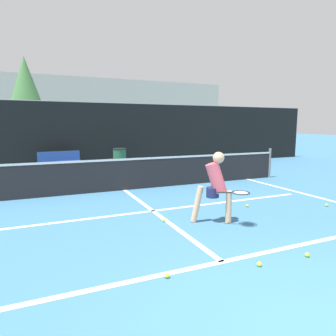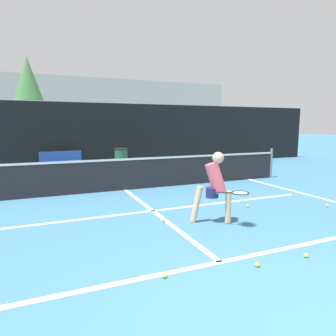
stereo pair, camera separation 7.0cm
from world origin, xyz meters
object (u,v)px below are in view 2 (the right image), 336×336
Objects in this scene: trash_bin at (121,159)px; parked_car at (142,149)px; courtside_bench at (62,161)px; player_practicing at (215,184)px.

parked_car reaches higher than trash_bin.
trash_bin is at bearing -13.96° from courtside_bench.
parked_car is (4.44, 3.05, 0.10)m from courtside_bench.
parked_car reaches higher than courtside_bench.
trash_bin is at bearing 117.09° from player_practicing.
parked_car is at bearing 106.64° from player_practicing.
courtside_bench is 5.39m from parked_car.
player_practicing is 1.52× the size of trash_bin.
player_practicing is 0.31× the size of parked_car.
player_practicing reaches higher than courtside_bench.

